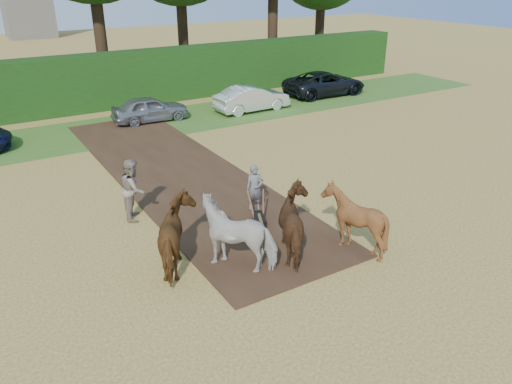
# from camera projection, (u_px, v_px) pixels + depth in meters

# --- Properties ---
(ground) EXTENTS (120.00, 120.00, 0.00)m
(ground) POSITION_uv_depth(u_px,v_px,m) (232.00, 271.00, 13.11)
(ground) COLOR gold
(ground) RESTS_ON ground
(earth_strip) EXTENTS (4.50, 17.00, 0.05)m
(earth_strip) POSITION_uv_depth(u_px,v_px,m) (178.00, 174.00, 19.25)
(earth_strip) COLOR #472D1C
(earth_strip) RESTS_ON ground
(grass_verge) EXTENTS (50.00, 5.00, 0.03)m
(grass_verge) POSITION_uv_depth(u_px,v_px,m) (91.00, 133.00, 23.99)
(grass_verge) COLOR #38601E
(grass_verge) RESTS_ON ground
(hedgerow) EXTENTS (46.00, 1.60, 3.00)m
(hedgerow) POSITION_uv_depth(u_px,v_px,m) (65.00, 85.00, 26.88)
(hedgerow) COLOR #14380F
(hedgerow) RESTS_ON ground
(spectator_near) EXTENTS (1.08, 1.18, 1.96)m
(spectator_near) POSITION_uv_depth(u_px,v_px,m) (133.00, 189.00, 15.55)
(spectator_near) COLOR #BDAE94
(spectator_near) RESTS_ON ground
(plough_team) EXTENTS (6.48, 4.90, 1.87)m
(plough_team) POSITION_uv_depth(u_px,v_px,m) (269.00, 227.00, 13.38)
(plough_team) COLOR brown
(plough_team) RESTS_ON ground
(parked_cars) EXTENTS (36.06, 3.13, 1.47)m
(parked_cars) POSITION_uv_depth(u_px,v_px,m) (111.00, 116.00, 24.27)
(parked_cars) COLOR silver
(parked_cars) RESTS_ON ground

